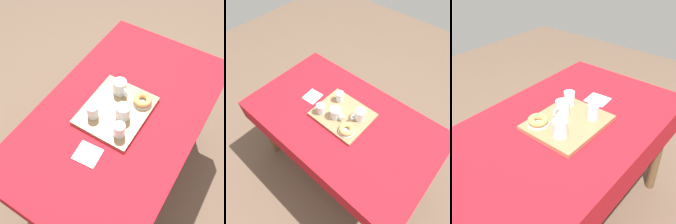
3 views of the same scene
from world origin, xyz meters
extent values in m
plane|color=brown|center=(0.00, 0.00, 0.00)|extent=(6.00, 6.00, 0.00)
cube|color=#A8141E|center=(0.00, 0.00, 0.73)|extent=(1.40, 0.84, 0.04)
cube|color=#A8141E|center=(0.00, -0.41, 0.64)|extent=(1.40, 0.01, 0.14)
cube|color=#A8141E|center=(0.00, 0.41, 0.64)|extent=(1.40, 0.01, 0.14)
cube|color=#A8141E|center=(0.70, 0.00, 0.64)|extent=(0.01, 0.84, 0.14)
cylinder|color=brown|center=(0.61, -0.33, 0.36)|extent=(0.06, 0.06, 0.71)
cylinder|color=brown|center=(-0.61, 0.33, 0.36)|extent=(0.06, 0.06, 0.71)
cylinder|color=brown|center=(0.61, 0.33, 0.36)|extent=(0.06, 0.06, 0.71)
cube|color=olive|center=(-0.01, 0.02, 0.76)|extent=(0.40, 0.33, 0.02)
cylinder|color=silver|center=(-0.04, -0.03, 0.82)|extent=(0.08, 0.08, 0.08)
cylinder|color=#84380F|center=(-0.04, -0.03, 0.81)|extent=(0.06, 0.06, 0.06)
torus|color=silver|center=(0.01, -0.03, 0.82)|extent=(0.05, 0.01, 0.05)
cylinder|color=silver|center=(0.10, 0.07, 0.82)|extent=(0.08, 0.08, 0.08)
cylinder|color=#84380F|center=(0.10, 0.07, 0.81)|extent=(0.06, 0.06, 0.06)
torus|color=silver|center=(0.08, 0.03, 0.82)|extent=(0.03, 0.05, 0.05)
cylinder|color=silver|center=(-0.14, -0.07, 0.81)|extent=(0.06, 0.06, 0.08)
cylinder|color=silver|center=(-0.14, -0.07, 0.80)|extent=(0.05, 0.05, 0.05)
cylinder|color=silver|center=(-0.12, 0.11, 0.81)|extent=(0.06, 0.06, 0.08)
cylinder|color=silver|center=(-0.12, 0.11, 0.80)|extent=(0.05, 0.05, 0.04)
cylinder|color=silver|center=(0.10, -0.08, 0.78)|extent=(0.11, 0.11, 0.01)
torus|color=tan|center=(0.10, -0.08, 0.80)|extent=(0.10, 0.10, 0.03)
cube|color=white|center=(-0.31, 0.01, 0.76)|extent=(0.12, 0.13, 0.01)
camera|label=1|loc=(-0.79, -0.43, 1.98)|focal=44.50mm
camera|label=2|loc=(0.58, -0.70, 1.99)|focal=34.14mm
camera|label=3|loc=(0.89, 0.75, 1.61)|focal=44.98mm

